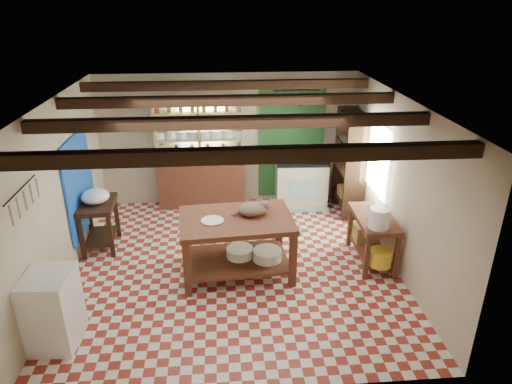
{
  "coord_description": "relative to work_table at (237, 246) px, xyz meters",
  "views": [
    {
      "loc": [
        -0.15,
        -6.16,
        3.94
      ],
      "look_at": [
        0.37,
        0.3,
        1.12
      ],
      "focal_mm": 32.0,
      "sensor_mm": 36.0,
      "label": 1
    }
  ],
  "objects": [
    {
      "name": "wall_back",
      "position": [
        -0.04,
        2.7,
        0.83
      ],
      "size": [
        5.0,
        0.04,
        2.6
      ],
      "primitive_type": "cube",
      "color": "beige",
      "rests_on": "floor"
    },
    {
      "name": "ceiling_beams",
      "position": [
        -0.04,
        0.2,
        2.01
      ],
      "size": [
        5.0,
        3.8,
        0.15
      ],
      "primitive_type": "cube",
      "color": "#341F12",
      "rests_on": "ceiling"
    },
    {
      "name": "kettle_right",
      "position": [
        1.48,
        2.34,
        0.62
      ],
      "size": [
        0.16,
        0.16,
        0.2
      ],
      "primitive_type": "cylinder",
      "rotation": [
        0.0,
        0.0,
        -0.05
      ],
      "color": "black",
      "rests_on": "stove"
    },
    {
      "name": "utensil_rail",
      "position": [
        -2.48,
        -1.0,
        1.31
      ],
      "size": [
        0.06,
        0.9,
        0.28
      ],
      "primitive_type": "cube",
      "color": "black",
      "rests_on": "wall_left"
    },
    {
      "name": "ceiling",
      "position": [
        -0.04,
        0.2,
        2.13
      ],
      "size": [
        5.0,
        5.0,
        0.02
      ],
      "primitive_type": "cube",
      "color": "#47464B",
      "rests_on": "wall_back"
    },
    {
      "name": "wall_front",
      "position": [
        -0.04,
        -2.3,
        0.83
      ],
      "size": [
        5.0,
        0.04,
        2.6
      ],
      "primitive_type": "cube",
      "color": "beige",
      "rests_on": "floor"
    },
    {
      "name": "kettle_left",
      "position": [
        1.13,
        2.36,
        0.63
      ],
      "size": [
        0.2,
        0.2,
        0.22
      ],
      "primitive_type": "cylinder",
      "rotation": [
        0.0,
        0.0,
        -0.05
      ],
      "color": "#A0A0A7",
      "rests_on": "stove"
    },
    {
      "name": "window_back",
      "position": [
        -0.54,
        2.68,
        1.23
      ],
      "size": [
        0.9,
        0.02,
        0.8
      ],
      "primitive_type": "cube",
      "color": "silver",
      "rests_on": "wall_back"
    },
    {
      "name": "wall_left",
      "position": [
        -2.54,
        0.2,
        0.83
      ],
      "size": [
        0.04,
        5.0,
        2.6
      ],
      "primitive_type": "cube",
      "color": "beige",
      "rests_on": "floor"
    },
    {
      "name": "tall_rack",
      "position": [
        2.24,
        2.0,
        0.53
      ],
      "size": [
        0.4,
        0.86,
        2.0
      ],
      "primitive_type": "cube",
      "color": "#341F12",
      "rests_on": "floor"
    },
    {
      "name": "stove",
      "position": [
        1.38,
        2.35,
        0.03
      ],
      "size": [
        1.04,
        0.73,
        0.99
      ],
      "primitive_type": "cube",
      "rotation": [
        0.0,
        0.0,
        -0.05
      ],
      "color": "beige",
      "rests_on": "floor"
    },
    {
      "name": "enamel_bowl",
      "position": [
        -2.24,
        0.95,
        0.47
      ],
      "size": [
        0.47,
        0.47,
        0.22
      ],
      "primitive_type": "ellipsoid",
      "rotation": [
        0.0,
        0.0,
        0.06
      ],
      "color": "white",
      "rests_on": "prep_table"
    },
    {
      "name": "wicker_basket",
      "position": [
        2.15,
        0.46,
        -0.12
      ],
      "size": [
        0.39,
        0.32,
        0.27
      ],
      "primitive_type": "cube",
      "rotation": [
        0.0,
        0.0,
        -0.02
      ],
      "color": "#A08340",
      "rests_on": "right_counter"
    },
    {
      "name": "pot_rack",
      "position": [
        1.21,
        2.25,
        1.71
      ],
      "size": [
        0.86,
        0.12,
        0.36
      ],
      "primitive_type": "cube",
      "color": "black",
      "rests_on": "ceiling"
    },
    {
      "name": "wall_right",
      "position": [
        2.46,
        0.2,
        0.83
      ],
      "size": [
        0.04,
        5.0,
        2.6
      ],
      "primitive_type": "cube",
      "color": "beige",
      "rests_on": "floor"
    },
    {
      "name": "right_counter",
      "position": [
        2.14,
        0.16,
        -0.07
      ],
      "size": [
        0.58,
        1.12,
        0.79
      ],
      "primitive_type": "cube",
      "rotation": [
        0.0,
        0.0,
        -0.02
      ],
      "color": "brown",
      "rests_on": "floor"
    },
    {
      "name": "basin_large",
      "position": [
        0.05,
        0.05,
        -0.15
      ],
      "size": [
        0.44,
        0.44,
        0.14
      ],
      "primitive_type": "cylinder",
      "rotation": [
        0.0,
        0.0,
        0.08
      ],
      "color": "white",
      "rests_on": "work_table"
    },
    {
      "name": "cat",
      "position": [
        0.25,
        0.07,
        0.56
      ],
      "size": [
        0.5,
        0.43,
        0.2
      ],
      "primitive_type": "ellipsoid",
      "rotation": [
        0.0,
        0.0,
        0.25
      ],
      "color": "#87644E",
      "rests_on": "work_table"
    },
    {
      "name": "yellow_tub",
      "position": [
        2.13,
        -0.29,
        -0.13
      ],
      "size": [
        0.34,
        0.34,
        0.25
      ],
      "primitive_type": "cylinder",
      "rotation": [
        0.0,
        0.0,
        -0.02
      ],
      "color": "gold",
      "rests_on": "right_counter"
    },
    {
      "name": "green_wall_patch",
      "position": [
        1.21,
        2.67,
        0.78
      ],
      "size": [
        1.3,
        0.04,
        2.3
      ],
      "primitive_type": "cube",
      "color": "#1F4F23",
      "rests_on": "wall_back"
    },
    {
      "name": "prep_table",
      "position": [
        -2.24,
        0.95,
        -0.06
      ],
      "size": [
        0.6,
        0.84,
        0.82
      ],
      "primitive_type": "cube",
      "rotation": [
        0.0,
        0.0,
        0.06
      ],
      "color": "#341F12",
      "rests_on": "floor"
    },
    {
      "name": "shelving_unit",
      "position": [
        -0.59,
        2.51,
        0.63
      ],
      "size": [
        1.7,
        0.34,
        2.2
      ],
      "primitive_type": "cube",
      "color": "tan",
      "rests_on": "floor"
    },
    {
      "name": "floor",
      "position": [
        -0.04,
        0.2,
        -0.48
      ],
      "size": [
        5.0,
        5.0,
        0.02
      ],
      "primitive_type": "cube",
      "color": "maroon",
      "rests_on": "ground"
    },
    {
      "name": "white_bucket",
      "position": [
        2.08,
        -0.19,
        0.48
      ],
      "size": [
        0.31,
        0.31,
        0.31
      ],
      "primitive_type": "cylinder",
      "rotation": [
        0.0,
        0.0,
        -0.02
      ],
      "color": "white",
      "rests_on": "right_counter"
    },
    {
      "name": "steel_tray",
      "position": [
        -0.34,
        -0.08,
        0.48
      ],
      "size": [
        0.35,
        0.35,
        0.02
      ],
      "primitive_type": "cylinder",
      "rotation": [
        0.0,
        0.0,
        0.08
      ],
      "color": "#A0A0A7",
      "rests_on": "work_table"
    },
    {
      "name": "work_table",
      "position": [
        0.0,
        0.0,
        0.0
      ],
      "size": [
        1.73,
        1.23,
        0.93
      ],
      "primitive_type": "cube",
      "rotation": [
        0.0,
        0.0,
        0.08
      ],
      "color": "brown",
      "rests_on": "floor"
    },
    {
      "name": "window_right",
      "position": [
        2.44,
        1.2,
        0.93
      ],
      "size": [
        0.02,
        1.3,
        1.2
      ],
      "primitive_type": "cube",
      "color": "silver",
      "rests_on": "wall_right"
    },
    {
      "name": "basin_small",
      "position": [
        0.46,
        -0.06,
        -0.14
      ],
      "size": [
        0.47,
        0.47,
        0.15
      ],
      "primitive_type": "cylinder",
      "rotation": [
        0.0,
        0.0,
        0.08
      ],
      "color": "white",
      "rests_on": "work_table"
    },
    {
      "name": "blue_wall_patch",
      "position": [
        -2.51,
        1.1,
        0.63
      ],
      "size": [
        0.04,
        1.4,
        1.6
      ],
      "primitive_type": "cube",
      "color": "blue",
      "rests_on": "wall_left"
    },
    {
      "name": "white_cabinet",
      "position": [
        -2.26,
        -1.34,
        0.01
      ],
      "size": [
        0.56,
        0.66,
        0.95
      ],
      "primitive_type": "cube",
      "rotation": [
        0.0,
        0.0,
        -0.05
      ],
      "color": "white",
      "rests_on": "floor"
    }
  ]
}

